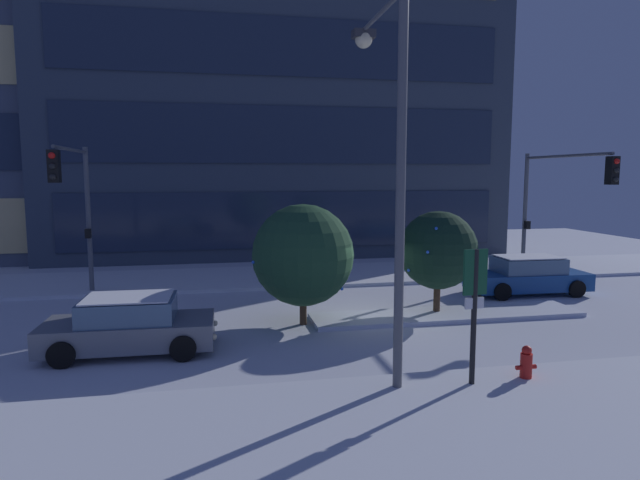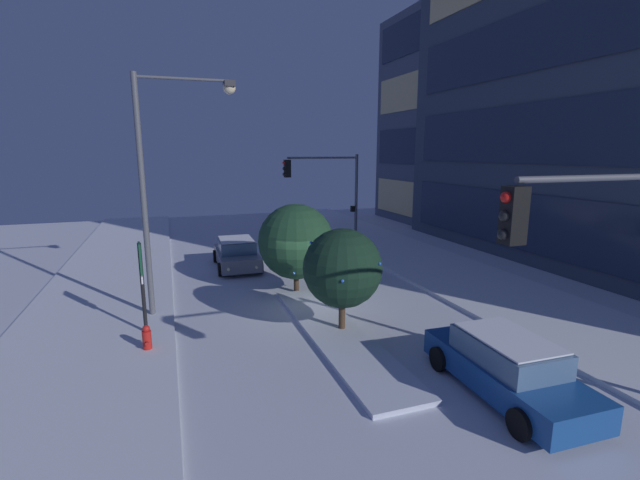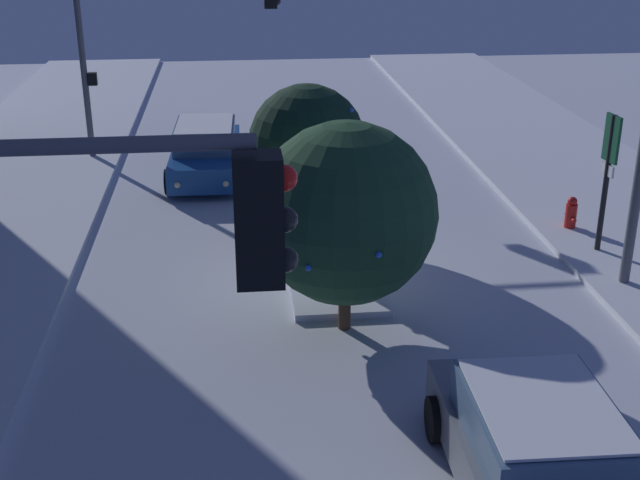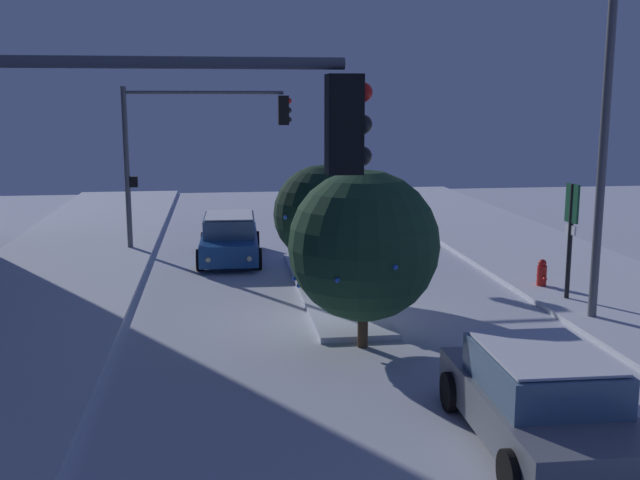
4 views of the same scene
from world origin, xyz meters
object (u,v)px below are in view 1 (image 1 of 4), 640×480
at_px(fire_hydrant, 526,365).
at_px(parking_info_sign, 474,300).
at_px(traffic_light_corner_far_right, 558,192).
at_px(traffic_light_corner_far_left, 76,195).
at_px(decorated_tree_left_of_median, 303,255).
at_px(decorated_tree_median, 438,250).
at_px(car_far, 527,276).
at_px(street_lamp_arched, 388,138).
at_px(car_near, 129,326).

relative_size(fire_hydrant, parking_info_sign, 0.28).
distance_m(traffic_light_corner_far_right, parking_info_sign, 12.93).
relative_size(traffic_light_corner_far_left, decorated_tree_left_of_median, 1.52).
distance_m(traffic_light_corner_far_right, decorated_tree_median, 7.72).
height_order(parking_info_sign, decorated_tree_median, decorated_tree_median).
relative_size(fire_hydrant, decorated_tree_left_of_median, 0.23).
relative_size(traffic_light_corner_far_right, parking_info_sign, 1.86).
relative_size(car_far, decorated_tree_left_of_median, 1.26).
bearing_deg(street_lamp_arched, traffic_light_corner_far_right, -49.13).
xyz_separation_m(traffic_light_corner_far_left, decorated_tree_median, (11.96, -3.91, -1.77)).
xyz_separation_m(traffic_light_corner_far_right, decorated_tree_left_of_median, (-11.21, -3.69, -1.75)).
xyz_separation_m(car_near, street_lamp_arched, (6.00, -3.06, 4.72)).
height_order(traffic_light_corner_far_left, decorated_tree_median, traffic_light_corner_far_left).
distance_m(traffic_light_corner_far_right, fire_hydrant, 12.37).
height_order(car_near, street_lamp_arched, street_lamp_arched).
bearing_deg(decorated_tree_left_of_median, car_far, 15.68).
xyz_separation_m(car_near, traffic_light_corner_far_right, (16.12, 5.46, 3.22)).
distance_m(traffic_light_corner_far_left, decorated_tree_left_of_median, 8.68).
height_order(traffic_light_corner_far_right, decorated_tree_median, traffic_light_corner_far_right).
distance_m(car_far, traffic_light_corner_far_right, 3.88).
bearing_deg(street_lamp_arched, parking_info_sign, -121.43).
bearing_deg(traffic_light_corner_far_left, decorated_tree_left_of_median, 60.75).
height_order(car_far, decorated_tree_left_of_median, decorated_tree_left_of_median).
bearing_deg(traffic_light_corner_far_left, traffic_light_corner_far_right, 88.59).
bearing_deg(parking_info_sign, traffic_light_corner_far_left, 40.10).
bearing_deg(car_near, street_lamp_arched, -25.67).
xyz_separation_m(car_near, fire_hydrant, (8.98, -4.00, -0.29)).
distance_m(car_far, decorated_tree_left_of_median, 9.81).
relative_size(parking_info_sign, decorated_tree_median, 0.89).
height_order(car_far, traffic_light_corner_far_right, traffic_light_corner_far_right).
xyz_separation_m(fire_hydrant, decorated_tree_median, (0.47, 6.01, 1.76)).
height_order(car_near, decorated_tree_median, decorated_tree_median).
relative_size(parking_info_sign, decorated_tree_left_of_median, 0.82).
distance_m(parking_info_sign, decorated_tree_left_of_median, 6.46).
bearing_deg(street_lamp_arched, traffic_light_corner_far_left, 44.22).
relative_size(car_near, traffic_light_corner_far_right, 0.78).
height_order(traffic_light_corner_far_right, decorated_tree_left_of_median, traffic_light_corner_far_right).
distance_m(traffic_light_corner_far_left, traffic_light_corner_far_right, 18.64).
xyz_separation_m(street_lamp_arched, decorated_tree_median, (3.44, 5.07, -3.25)).
bearing_deg(traffic_light_corner_far_right, decorated_tree_median, -62.68).
relative_size(street_lamp_arched, fire_hydrant, 9.61).
distance_m(street_lamp_arched, decorated_tree_median, 6.94).
distance_m(car_far, street_lamp_arched, 12.07).
bearing_deg(fire_hydrant, traffic_light_corner_far_left, 139.19).
relative_size(car_far, parking_info_sign, 1.54).
relative_size(traffic_light_corner_far_right, fire_hydrant, 6.56).
relative_size(street_lamp_arched, decorated_tree_left_of_median, 2.23).
bearing_deg(traffic_light_corner_far_right, decorated_tree_left_of_median, -71.77).
bearing_deg(street_lamp_arched, fire_hydrant, -106.75).
bearing_deg(traffic_light_corner_far_left, fire_hydrant, 49.19).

